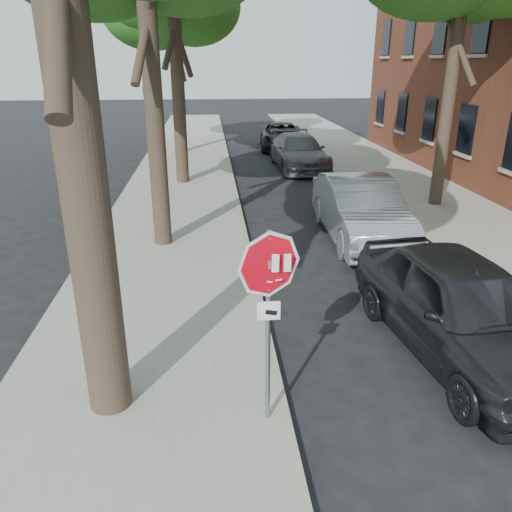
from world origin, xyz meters
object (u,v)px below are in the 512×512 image
(stop_sign, at_px, (269,293))
(car_d, at_px, (282,136))
(car_c, at_px, (299,152))
(car_a, at_px, (461,307))
(car_b, at_px, (361,210))

(stop_sign, height_order, car_d, stop_sign)
(car_c, bearing_deg, car_d, 88.03)
(car_a, relative_size, car_d, 0.99)
(car_d, bearing_deg, stop_sign, -93.69)
(stop_sign, bearing_deg, car_a, 24.81)
(car_b, distance_m, car_c, 9.49)
(stop_sign, height_order, car_c, stop_sign)
(car_a, xyz_separation_m, car_c, (0.00, 15.11, -0.09))
(car_b, distance_m, car_d, 14.80)
(car_c, distance_m, car_d, 5.31)
(stop_sign, distance_m, car_a, 3.80)
(car_a, xyz_separation_m, car_b, (0.00, 5.62, -0.01))
(stop_sign, relative_size, car_a, 0.54)
(car_c, relative_size, car_d, 1.04)
(stop_sign, bearing_deg, car_b, 65.21)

